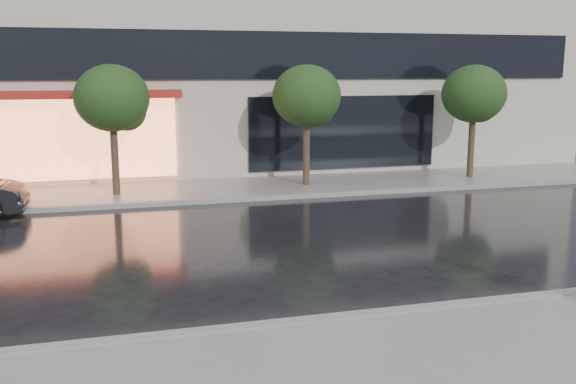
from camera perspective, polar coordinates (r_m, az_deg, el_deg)
name	(u,v)px	position (r m, az deg, el deg)	size (l,w,h in m)	color
ground	(308,303)	(10.90, 1.80, -9.80)	(120.00, 120.00, 0.00)	black
sidewalk_far	(214,190)	(20.57, -6.60, 0.22)	(60.00, 3.50, 0.12)	slate
curb_near	(327,321)	(9.99, 3.52, -11.37)	(60.00, 0.25, 0.14)	gray
curb_far	(223,200)	(18.87, -5.79, -0.71)	(60.00, 0.25, 0.14)	gray
bg_building_right	(560,5)	(47.78, 23.01, 15.06)	(12.00, 12.00, 16.00)	#4C4C54
tree_mid_west	(114,101)	(19.79, -15.20, 7.84)	(2.20, 2.20, 3.99)	#33261C
tree_mid_east	(308,98)	(20.70, 1.81, 8.33)	(2.20, 2.20, 3.99)	#33261C
tree_far_east	(475,96)	(23.18, 16.28, 8.18)	(2.20, 2.20, 3.99)	#33261C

